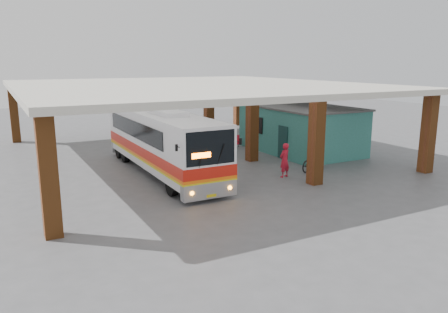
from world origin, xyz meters
TOP-DOWN VIEW (x-y plane):
  - ground at (0.00, 0.00)m, footprint 90.00×90.00m
  - brick_columns at (1.43, 5.00)m, footprint 20.10×21.60m
  - canopy_roof at (0.50, 6.50)m, footprint 21.00×23.00m
  - shop_building at (7.49, 4.00)m, footprint 5.20×8.20m
  - coach_bus at (-2.95, 2.74)m, footprint 2.62×12.29m
  - motorcycle at (4.70, -0.80)m, footprint 2.25×1.37m
  - pedestrian at (2.44, -1.18)m, footprint 0.76×0.59m
  - red_chair at (4.31, 7.30)m, footprint 0.60×0.60m

SIDE VIEW (x-z plane):
  - ground at x=0.00m, z-range 0.00..0.00m
  - red_chair at x=4.31m, z-range -0.03..0.85m
  - motorcycle at x=4.70m, z-range 0.00..1.12m
  - pedestrian at x=2.44m, z-range 0.00..1.83m
  - shop_building at x=7.49m, z-range 0.01..3.12m
  - coach_bus at x=-2.95m, z-range -0.01..3.56m
  - brick_columns at x=1.43m, z-range 0.00..4.35m
  - canopy_roof at x=0.50m, z-range 4.35..4.65m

